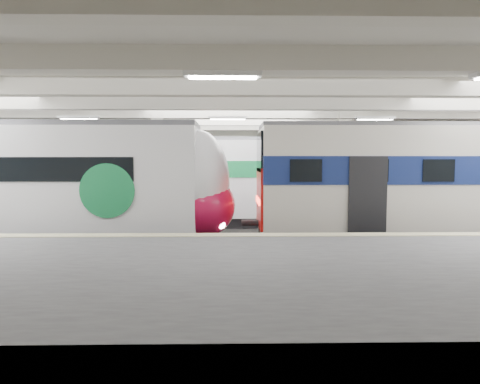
{
  "coord_description": "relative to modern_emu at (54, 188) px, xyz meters",
  "views": [
    {
      "loc": [
        0.21,
        -14.4,
        3.15
      ],
      "look_at": [
        0.48,
        1.0,
        2.0
      ],
      "focal_mm": 30.0,
      "sensor_mm": 36.0,
      "label": 1
    }
  ],
  "objects": [
    {
      "name": "station_hall",
      "position": [
        6.19,
        -1.74,
        1.01
      ],
      "size": [
        36.0,
        24.0,
        5.75
      ],
      "color": "black",
      "rests_on": "ground"
    },
    {
      "name": "modern_emu",
      "position": [
        0.0,
        0.0,
        0.0
      ],
      "size": [
        14.13,
        2.92,
        4.54
      ],
      "color": "white",
      "rests_on": "ground"
    },
    {
      "name": "older_rer",
      "position": [
        14.12,
        0.0,
        0.13
      ],
      "size": [
        13.67,
        3.02,
        4.5
      ],
      "color": "beige",
      "rests_on": "ground"
    },
    {
      "name": "far_train",
      "position": [
        3.78,
        5.5,
        0.02
      ],
      "size": [
        13.64,
        3.13,
        4.35
      ],
      "rotation": [
        0.0,
        0.0,
        0.03
      ],
      "color": "white",
      "rests_on": "ground"
    }
  ]
}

